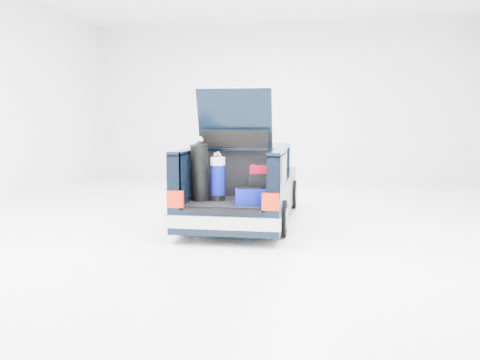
% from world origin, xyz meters
% --- Properties ---
extents(ground, '(14.00, 14.00, 0.00)m').
position_xyz_m(ground, '(0.00, 0.00, 0.00)').
color(ground, white).
rests_on(ground, ground).
extents(car, '(1.87, 4.65, 2.47)m').
position_xyz_m(car, '(-0.00, 0.11, 0.67)').
color(car, black).
rests_on(car, ground).
extents(red_suitcase, '(0.39, 0.25, 0.62)m').
position_xyz_m(red_suitcase, '(0.50, -1.33, 0.89)').
color(red_suitcase, maroon).
rests_on(red_suitcase, car).
extents(black_golf_bag, '(0.38, 0.42, 1.06)m').
position_xyz_m(black_golf_bag, '(-0.50, -1.52, 1.08)').
color(black_golf_bag, black).
rests_on(black_golf_bag, car).
extents(blue_golf_bag, '(0.31, 0.31, 0.82)m').
position_xyz_m(blue_golf_bag, '(-0.22, -1.44, 0.97)').
color(blue_golf_bag, black).
rests_on(blue_golf_bag, car).
extents(blue_duffel, '(0.56, 0.42, 0.27)m').
position_xyz_m(blue_duffel, '(0.39, -1.74, 0.72)').
color(blue_duffel, '#050C82').
rests_on(blue_duffel, car).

